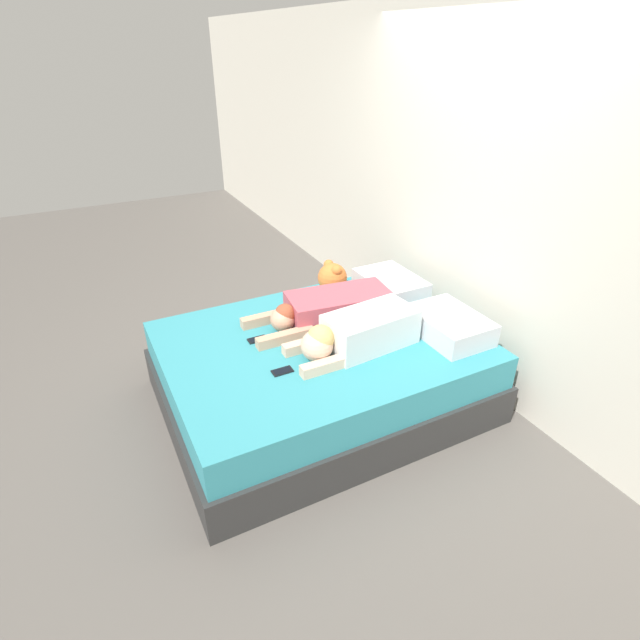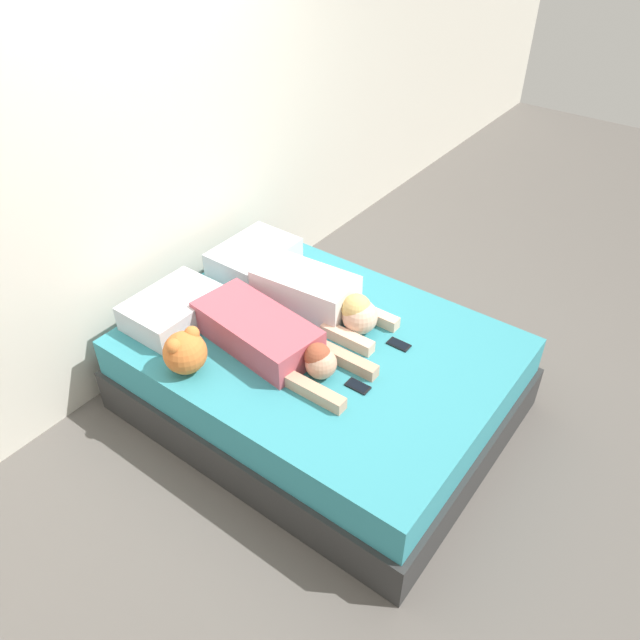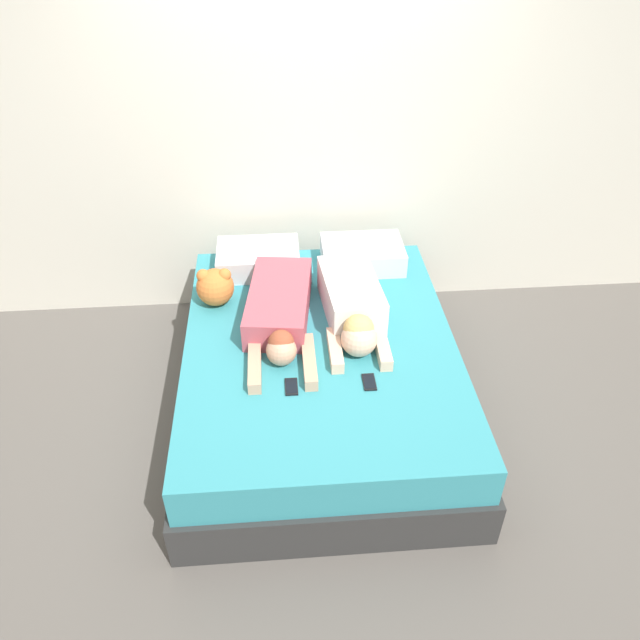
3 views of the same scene
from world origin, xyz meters
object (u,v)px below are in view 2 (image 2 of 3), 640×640
object	(u,v)px
pillow_head_right	(254,257)
person_right	(320,297)
bed	(320,375)
plush_toy	(185,352)
person_left	(269,337)
cell_phone_left	(358,386)
pillow_head_left	(174,308)
cell_phone_right	(399,344)

from	to	relation	value
pillow_head_right	person_right	world-z (taller)	person_right
bed	plush_toy	bearing A→B (deg)	145.25
bed	person_left	distance (m)	0.46
person_left	cell_phone_left	bearing A→B (deg)	-85.57
pillow_head_left	plush_toy	distance (m)	0.47
cell_phone_right	person_right	bearing A→B (deg)	92.80
pillow_head_right	plush_toy	bearing A→B (deg)	-158.73
pillow_head_right	person_left	world-z (taller)	person_left
bed	pillow_head_left	world-z (taller)	pillow_head_left
pillow_head_left	cell_phone_right	distance (m)	1.33
pillow_head_right	cell_phone_right	bearing A→B (deg)	-95.70
cell_phone_right	plush_toy	bearing A→B (deg)	136.50
cell_phone_right	pillow_head_right	bearing A→B (deg)	84.30
pillow_head_right	cell_phone_right	distance (m)	1.20
cell_phone_left	plush_toy	xyz separation A→B (m)	(-0.44, 0.82, 0.12)
cell_phone_left	cell_phone_right	distance (m)	0.42
pillow_head_right	pillow_head_left	bearing A→B (deg)	180.00
pillow_head_left	pillow_head_right	size ratio (longest dim) A/B	1.00
person_right	plush_toy	xyz separation A→B (m)	(-0.83, 0.27, 0.01)
pillow_head_left	plush_toy	size ratio (longest dim) A/B	2.23
person_right	cell_phone_right	distance (m)	0.55
bed	pillow_head_right	xyz separation A→B (m)	(0.35, 0.81, 0.35)
plush_toy	person_left	bearing A→B (deg)	-32.35
bed	pillow_head_left	size ratio (longest dim) A/B	3.87
pillow_head_right	plush_toy	world-z (taller)	plush_toy
person_left	plush_toy	bearing A→B (deg)	147.65
bed	pillow_head_left	bearing A→B (deg)	113.65
bed	cell_phone_right	distance (m)	0.53
pillow_head_right	plush_toy	size ratio (longest dim) A/B	2.23
person_right	plush_toy	size ratio (longest dim) A/B	3.57
pillow_head_left	person_left	size ratio (longest dim) A/B	0.50
pillow_head_left	pillow_head_right	bearing A→B (deg)	0.00
cell_phone_right	bed	bearing A→B (deg)	121.68
cell_phone_left	plush_toy	world-z (taller)	plush_toy
pillow_head_left	cell_phone_left	distance (m)	1.21
pillow_head_left	cell_phone_left	bearing A→B (deg)	-81.86
person_left	cell_phone_left	size ratio (longest dim) A/B	8.44
pillow_head_left	cell_phone_right	bearing A→B (deg)	-63.65
person_right	cell_phone_right	xyz separation A→B (m)	(0.03, -0.54, -0.11)
person_left	plush_toy	xyz separation A→B (m)	(-0.39, 0.25, 0.03)
person_left	person_right	size ratio (longest dim) A/B	1.24
person_right	cell_phone_left	xyz separation A→B (m)	(-0.39, -0.54, -0.11)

